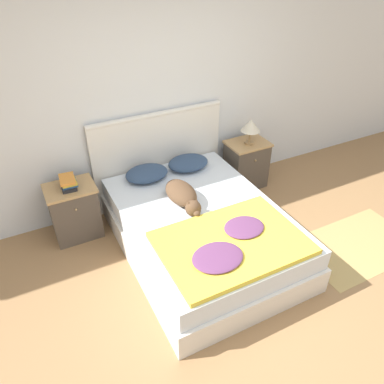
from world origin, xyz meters
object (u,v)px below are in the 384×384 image
(nightstand_right, at_px, (246,164))
(pillow_left, at_px, (147,173))
(bed, at_px, (201,231))
(nightstand_left, at_px, (74,211))
(dog, at_px, (183,195))
(book_stack, at_px, (68,182))
(pillow_right, at_px, (188,163))
(table_lamp, at_px, (251,126))

(nightstand_right, height_order, pillow_left, pillow_left)
(bed, distance_m, nightstand_left, 1.36)
(dog, relative_size, book_stack, 2.86)
(bed, xyz_separation_m, dog, (-0.10, 0.22, 0.33))
(nightstand_left, distance_m, dog, 1.18)
(nightstand_left, height_order, pillow_right, pillow_right)
(nightstand_left, xyz_separation_m, book_stack, (0.00, 0.00, 0.36))
(bed, xyz_separation_m, nightstand_left, (-1.08, 0.82, 0.07))
(pillow_right, bearing_deg, pillow_left, 180.00)
(nightstand_left, distance_m, pillow_left, 0.86)
(bed, xyz_separation_m, pillow_left, (-0.25, 0.80, 0.31))
(bed, relative_size, dog, 3.05)
(nightstand_left, bearing_deg, book_stack, 69.09)
(dog, distance_m, book_stack, 1.16)
(nightstand_left, xyz_separation_m, nightstand_right, (2.16, 0.00, 0.00))
(pillow_left, bearing_deg, book_stack, 178.64)
(nightstand_left, height_order, dog, dog)
(pillow_left, height_order, table_lamp, table_lamp)
(nightstand_right, distance_m, pillow_right, 0.86)
(bed, relative_size, pillow_left, 4.37)
(bed, distance_m, pillow_right, 0.90)
(nightstand_left, bearing_deg, pillow_left, -1.04)
(book_stack, bearing_deg, table_lamp, -0.79)
(nightstand_left, distance_m, book_stack, 0.36)
(pillow_right, distance_m, table_lamp, 0.88)
(nightstand_right, relative_size, book_stack, 2.57)
(nightstand_left, xyz_separation_m, dog, (0.99, -0.59, 0.26))
(pillow_left, height_order, pillow_right, same)
(nightstand_right, relative_size, pillow_right, 1.29)
(nightstand_right, relative_size, dog, 0.90)
(dog, bearing_deg, book_stack, 148.73)
(pillow_left, relative_size, table_lamp, 1.54)
(pillow_left, bearing_deg, nightstand_right, 0.65)
(nightstand_right, xyz_separation_m, dog, (-1.18, -0.59, 0.26))
(nightstand_right, xyz_separation_m, pillow_left, (-1.34, -0.02, 0.24))
(table_lamp, bearing_deg, pillow_left, 179.56)
(nightstand_right, bearing_deg, pillow_left, -179.35)
(bed, bearing_deg, dog, 113.25)
(nightstand_left, relative_size, pillow_right, 1.29)
(nightstand_left, xyz_separation_m, pillow_right, (1.34, -0.02, 0.24))
(pillow_left, xyz_separation_m, dog, (0.16, -0.58, 0.02))
(table_lamp, bearing_deg, pillow_right, 179.29)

